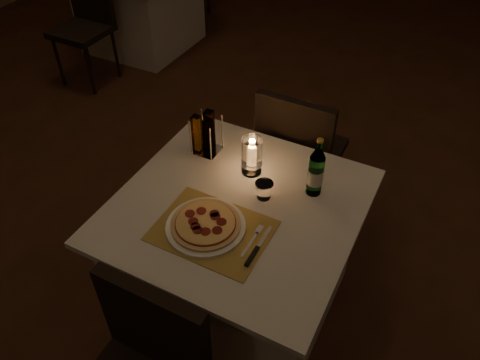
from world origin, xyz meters
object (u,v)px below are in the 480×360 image
at_px(water_bottle, 316,172).
at_px(neighbor_table_left, 141,8).
at_px(pizza, 206,224).
at_px(main_table, 238,259).
at_px(chair_far, 298,147).
at_px(plate, 206,226).
at_px(tumbler, 264,190).
at_px(hurricane_candle, 252,153).

xyz_separation_m(water_bottle, neighbor_table_left, (-2.47, 2.03, -0.48)).
relative_size(pizza, water_bottle, 0.99).
relative_size(main_table, water_bottle, 3.53).
distance_m(chair_far, plate, 0.92).
bearing_deg(pizza, water_bottle, 52.34).
height_order(chair_far, neighbor_table_left, chair_far).
bearing_deg(tumbler, plate, -115.65).
height_order(water_bottle, hurricane_candle, water_bottle).
relative_size(chair_far, tumbler, 11.43).
bearing_deg(chair_far, hurricane_candle, -94.75).
distance_m(pizza, neighbor_table_left, 3.28).
bearing_deg(hurricane_candle, chair_far, 85.25).
distance_m(main_table, plate, 0.42).
distance_m(water_bottle, neighbor_table_left, 3.24).
height_order(main_table, water_bottle, water_bottle).
height_order(plate, hurricane_candle, hurricane_candle).
xyz_separation_m(main_table, chair_far, (0.00, 0.71, 0.18)).
height_order(water_bottle, neighbor_table_left, water_bottle).
xyz_separation_m(main_table, plate, (-0.05, -0.18, 0.38)).
xyz_separation_m(chair_far, tumbler, (0.08, -0.63, 0.23)).
bearing_deg(neighbor_table_left, chair_far, -34.64).
bearing_deg(main_table, neighbor_table_left, 134.64).
relative_size(plate, hurricane_candle, 1.77).
height_order(plate, water_bottle, water_bottle).
relative_size(main_table, plate, 3.12).
distance_m(main_table, water_bottle, 0.58).
bearing_deg(water_bottle, hurricane_candle, -179.80).
relative_size(water_bottle, hurricane_candle, 1.57).
bearing_deg(main_table, water_bottle, 40.18).
bearing_deg(pizza, plate, -0.42).
bearing_deg(plate, tumbler, 64.35).
xyz_separation_m(main_table, neighbor_table_left, (-2.22, 2.25, 0.00)).
bearing_deg(tumbler, hurricane_candle, 133.75).
xyz_separation_m(main_table, tumbler, (0.08, 0.09, 0.41)).
distance_m(chair_far, water_bottle, 0.64).
bearing_deg(tumbler, water_bottle, 35.77).
bearing_deg(water_bottle, pizza, -127.66).
bearing_deg(chair_far, main_table, -90.00).
relative_size(hurricane_candle, neighbor_table_left, 0.18).
height_order(plate, neighbor_table_left, plate).
xyz_separation_m(tumbler, hurricane_candle, (-0.12, 0.13, 0.07)).
xyz_separation_m(main_table, hurricane_candle, (-0.04, 0.21, 0.47)).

